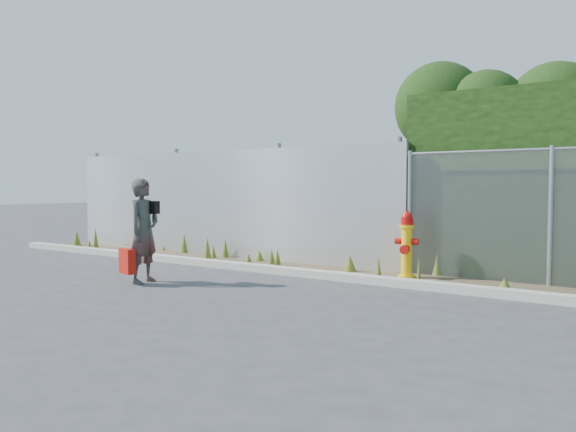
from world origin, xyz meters
The scene contains 8 objects.
ground centered at (0.00, 0.00, 0.00)m, with size 80.00×80.00×0.00m, color #3C3C3F.
curb centered at (0.00, 1.80, 0.06)m, with size 16.00×0.22×0.12m, color #ACA89B.
weed_strip centered at (-0.12, 2.46, 0.10)m, with size 16.00×1.31×0.55m.
corrugated_fence centered at (-3.25, 3.01, 1.10)m, with size 8.50×0.21×2.30m.
fire_hydrant centered at (1.20, 2.53, 0.53)m, with size 0.36×0.33×1.09m.
woman centered at (-1.93, -0.07, 0.79)m, with size 0.58×0.38×1.58m, color #0D5747.
red_tote_bag centered at (-2.02, -0.33, 0.35)m, with size 0.33×0.12×0.44m.
black_shoulder_bag centered at (-1.91, 0.05, 1.14)m, with size 0.26×0.11×0.20m.
Camera 1 is at (4.64, -5.80, 1.46)m, focal length 35.00 mm.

